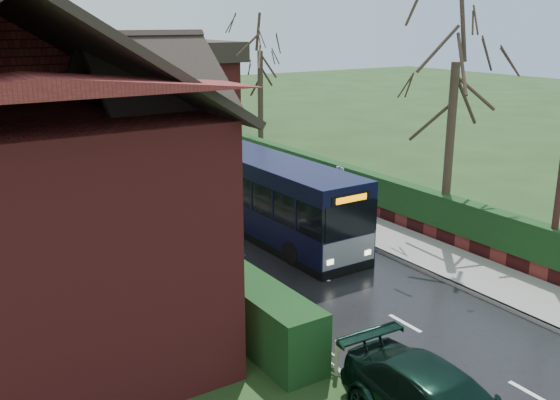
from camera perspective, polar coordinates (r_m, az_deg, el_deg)
ground at (r=19.00m, az=7.13°, el=-8.85°), size 140.00×140.00×0.00m
road at (r=26.88m, az=-6.63°, el=-1.23°), size 6.00×100.00×0.02m
pavement at (r=28.90m, az=0.92°, el=0.24°), size 2.50×100.00×0.14m
kerb_right at (r=28.27m, az=-1.10°, el=-0.12°), size 0.12×100.00×0.14m
kerb_left at (r=25.74m, az=-12.72°, el=-2.23°), size 0.12×100.00×0.10m
front_hedge at (r=20.79m, az=-10.17°, el=-4.35°), size 1.20×16.00×1.60m
picket_fence at (r=21.19m, az=-8.25°, el=-4.87°), size 0.10×16.00×0.90m
right_wall_hedge at (r=29.52m, az=3.44°, el=2.47°), size 0.60×50.00×1.80m
bus at (r=23.78m, az=-1.10°, el=0.27°), size 2.36×9.88×2.99m
car_silver at (r=20.02m, az=-5.55°, el=-5.57°), size 1.70×3.66×1.22m
car_distant at (r=56.14m, az=-19.15°, el=7.74°), size 1.37×3.84×1.26m
bus_stop_sign at (r=23.98m, az=5.47°, el=1.00°), size 0.08×0.40×2.66m
telegraph_pole at (r=20.68m, az=24.23°, el=1.09°), size 0.25×0.79×6.17m
tree_right_near at (r=23.08m, az=15.88°, el=13.16°), size 4.35×4.35×9.40m
tree_right_far at (r=38.36m, az=-1.84°, el=14.10°), size 4.59×4.59×8.86m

